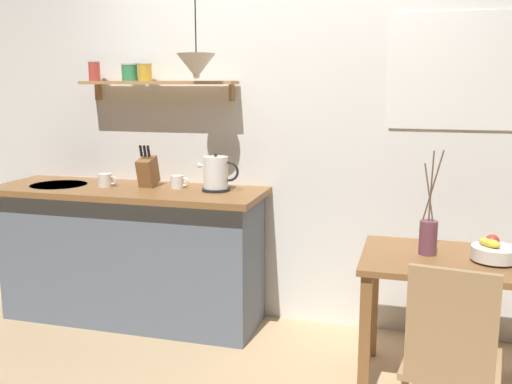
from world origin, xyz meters
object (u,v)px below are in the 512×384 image
at_px(twig_vase, 428,235).
at_px(electric_kettle, 216,174).
at_px(dining_chair_near, 451,358).
at_px(fruit_bowl, 494,252).
at_px(knife_block, 148,171).
at_px(coffee_mug_spare, 178,182).
at_px(coffee_mug_by_sink, 106,180).
at_px(dining_table, 454,281).
at_px(pendant_lamp, 196,66).

xyz_separation_m(twig_vase, electric_kettle, (-1.30, 0.39, 0.21)).
relative_size(dining_chair_near, fruit_bowl, 4.00).
height_order(twig_vase, knife_block, twig_vase).
xyz_separation_m(dining_chair_near, twig_vase, (-0.09, 0.73, 0.32)).
height_order(knife_block, coffee_mug_spare, knife_block).
bearing_deg(electric_kettle, coffee_mug_by_sink, -176.10).
height_order(dining_chair_near, coffee_mug_spare, coffee_mug_spare).
height_order(fruit_bowl, coffee_mug_spare, coffee_mug_spare).
xyz_separation_m(knife_block, coffee_mug_spare, (0.21, 0.01, -0.07)).
relative_size(dining_chair_near, coffee_mug_by_sink, 6.93).
height_order(coffee_mug_by_sink, coffee_mug_spare, coffee_mug_by_sink).
height_order(dining_table, pendant_lamp, pendant_lamp).
distance_m(fruit_bowl, electric_kettle, 1.70).
bearing_deg(coffee_mug_by_sink, dining_chair_near, -26.24).
relative_size(coffee_mug_spare, pendant_lamp, 0.24).
distance_m(fruit_bowl, twig_vase, 0.32).
bearing_deg(coffee_mug_by_sink, fruit_bowl, -9.15).
bearing_deg(dining_table, twig_vase, 167.45).
distance_m(coffee_mug_by_sink, coffee_mug_spare, 0.49).
distance_m(dining_chair_near, coffee_mug_by_sink, 2.46).
bearing_deg(electric_kettle, pendant_lamp, -122.33).
relative_size(electric_kettle, knife_block, 0.96).
bearing_deg(knife_block, electric_kettle, -1.25).
xyz_separation_m(electric_kettle, pendant_lamp, (-0.08, -0.12, 0.67)).
distance_m(electric_kettle, knife_block, 0.49).
height_order(fruit_bowl, electric_kettle, electric_kettle).
height_order(dining_chair_near, pendant_lamp, pendant_lamp).
height_order(twig_vase, pendant_lamp, pendant_lamp).
bearing_deg(dining_table, coffee_mug_by_sink, 170.46).
relative_size(electric_kettle, pendant_lamp, 0.51).
bearing_deg(coffee_mug_by_sink, knife_block, 12.64).
bearing_deg(fruit_bowl, coffee_mug_spare, 166.57).
height_order(knife_block, coffee_mug_by_sink, knife_block).
bearing_deg(fruit_bowl, pendant_lamp, 169.41).
relative_size(fruit_bowl, knife_block, 0.81).
bearing_deg(dining_chair_near, coffee_mug_spare, 145.85).
bearing_deg(dining_chair_near, knife_block, 149.06).
distance_m(dining_chair_near, knife_block, 2.26).
bearing_deg(pendant_lamp, dining_chair_near, -34.14).
xyz_separation_m(dining_table, coffee_mug_by_sink, (-2.21, 0.37, 0.37)).
relative_size(knife_block, coffee_mug_by_sink, 2.14).
relative_size(dining_table, pendant_lamp, 1.79).
xyz_separation_m(fruit_bowl, coffee_mug_spare, (-1.90, 0.45, 0.19)).
distance_m(dining_table, coffee_mug_spare, 1.81).
relative_size(knife_block, pendant_lamp, 0.54).
bearing_deg(fruit_bowl, electric_kettle, 164.93).
xyz_separation_m(electric_kettle, knife_block, (-0.49, 0.01, -0.00)).
distance_m(dining_chair_near, pendant_lamp, 2.15).
bearing_deg(knife_block, fruit_bowl, -11.98).
relative_size(twig_vase, coffee_mug_by_sink, 4.16).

